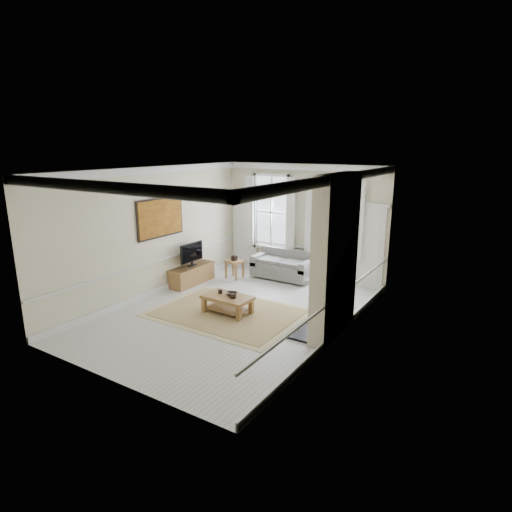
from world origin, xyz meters
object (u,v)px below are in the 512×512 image
Objects in this scene: coffee_table at (227,299)px; tv_stand at (192,275)px; sofa at (284,267)px; side_table at (234,264)px.

tv_stand is (-2.21, 1.29, -0.09)m from coffee_table.
coffee_table is (0.21, -3.19, 0.00)m from sofa.
side_table is at bearing 122.83° from coffee_table.
side_table reaches higher than coffee_table.
sofa reaches higher than tv_stand.
tv_stand reaches higher than coffee_table.
sofa reaches higher than side_table.
sofa is at bearing 43.54° from tv_stand.
coffee_table is at bearing -86.18° from sofa.
coffee_table is 0.79× the size of tv_stand.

